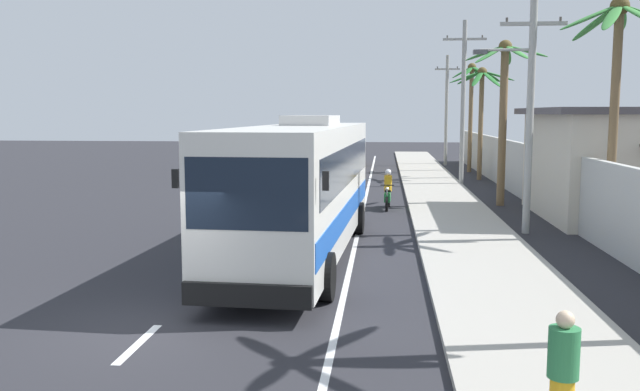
# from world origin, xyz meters

# --- Properties ---
(ground_plane) EXTENTS (160.00, 160.00, 0.00)m
(ground_plane) POSITION_xyz_m (0.00, 0.00, 0.00)
(ground_plane) COLOR #28282D
(sidewalk_kerb) EXTENTS (3.20, 90.00, 0.14)m
(sidewalk_kerb) POSITION_xyz_m (6.80, 10.00, 0.07)
(sidewalk_kerb) COLOR #A8A399
(sidewalk_kerb) RESTS_ON ground
(lane_markings) EXTENTS (3.48, 71.00, 0.01)m
(lane_markings) POSITION_xyz_m (2.05, 14.73, 0.00)
(lane_markings) COLOR white
(lane_markings) RESTS_ON ground
(boundary_wall) EXTENTS (0.24, 60.00, 2.55)m
(boundary_wall) POSITION_xyz_m (10.60, 14.00, 1.27)
(boundary_wall) COLOR #B2B2AD
(boundary_wall) RESTS_ON ground
(coach_bus_foreground) EXTENTS (3.35, 12.49, 3.87)m
(coach_bus_foreground) POSITION_xyz_m (1.96, 6.37, 2.01)
(coach_bus_foreground) COLOR silver
(coach_bus_foreground) RESTS_ON ground
(coach_bus_far_lane) EXTENTS (3.52, 10.79, 3.73)m
(coach_bus_far_lane) POSITION_xyz_m (-1.57, 37.08, 1.94)
(coach_bus_far_lane) COLOR gold
(coach_bus_far_lane) RESTS_ON ground
(motorcycle_beside_bus) EXTENTS (0.56, 1.96, 1.64)m
(motorcycle_beside_bus) POSITION_xyz_m (4.33, 15.82, 0.66)
(motorcycle_beside_bus) COLOR black
(motorcycle_beside_bus) RESTS_ON ground
(pedestrian_near_kerb) EXTENTS (0.36, 0.36, 1.55)m
(pedestrian_near_kerb) POSITION_xyz_m (6.27, -3.99, 0.94)
(pedestrian_near_kerb) COLOR gold
(pedestrian_near_kerb) RESTS_ON sidewalk_kerb
(utility_pole_mid) EXTENTS (2.90, 0.24, 8.32)m
(utility_pole_mid) POSITION_xyz_m (8.78, 10.59, 4.41)
(utility_pole_mid) COLOR #9E9E99
(utility_pole_mid) RESTS_ON ground
(utility_pole_far) EXTENTS (2.29, 0.24, 8.83)m
(utility_pole_far) POSITION_xyz_m (8.35, 25.05, 4.64)
(utility_pole_far) COLOR #9E9E99
(utility_pole_far) RESTS_ON ground
(utility_pole_distant) EXTENTS (1.84, 0.24, 8.22)m
(utility_pole_distant) POSITION_xyz_m (8.78, 39.51, 4.29)
(utility_pole_distant) COLOR #9E9E99
(utility_pole_distant) RESTS_ON ground
(palm_nearest) EXTENTS (2.73, 2.77, 7.22)m
(palm_nearest) POSITION_xyz_m (9.88, 33.75, 5.17)
(palm_nearest) COLOR brown
(palm_nearest) RESTS_ON ground
(palm_third) EXTENTS (3.39, 3.29, 6.98)m
(palm_third) POSITION_xyz_m (9.15, 17.32, 4.72)
(palm_third) COLOR brown
(palm_third) RESTS_ON ground
(palm_fourth) EXTENTS (3.93, 3.36, 6.60)m
(palm_fourth) POSITION_xyz_m (9.80, 28.46, 4.90)
(palm_fourth) COLOR brown
(palm_fourth) RESTS_ON ground
(palm_farthest) EXTENTS (3.68, 3.51, 7.34)m
(palm_farthest) POSITION_xyz_m (11.01, 9.23, 5.38)
(palm_farthest) COLOR brown
(palm_farthest) RESTS_ON ground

